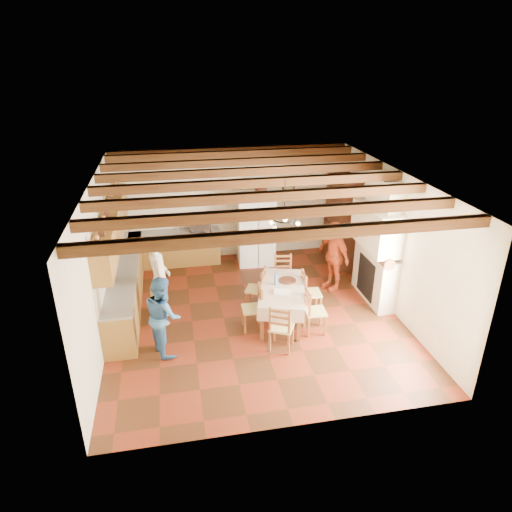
{
  "coord_description": "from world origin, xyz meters",
  "views": [
    {
      "loc": [
        -1.56,
        -8.29,
        5.2
      ],
      "look_at": [
        0.1,
        0.3,
        1.25
      ],
      "focal_mm": 32.0,
      "sensor_mm": 36.0,
      "label": 1
    }
  ],
  "objects_px": {
    "person_woman_red": "(333,255)",
    "person_woman_blue": "(163,315)",
    "dining_table": "(282,291)",
    "chair_end_near": "(282,327)",
    "hutch": "(342,220)",
    "person_man": "(159,280)",
    "refrigerator": "(256,229)",
    "chair_right_far": "(311,292)",
    "chair_right_near": "(316,311)",
    "microwave": "(200,225)",
    "chair_left_near": "(252,308)",
    "chair_end_far": "(284,276)",
    "chair_left_far": "(256,288)"
  },
  "relations": [
    {
      "from": "chair_right_near",
      "to": "person_man",
      "type": "height_order",
      "value": "person_man"
    },
    {
      "from": "chair_right_far",
      "to": "hutch",
      "type": "bearing_deg",
      "value": -28.57
    },
    {
      "from": "hutch",
      "to": "chair_end_near",
      "type": "distance_m",
      "value": 4.38
    },
    {
      "from": "chair_right_far",
      "to": "microwave",
      "type": "distance_m",
      "value": 3.75
    },
    {
      "from": "chair_end_near",
      "to": "person_woman_blue",
      "type": "xyz_separation_m",
      "value": [
        -2.16,
        0.34,
        0.29
      ]
    },
    {
      "from": "chair_end_near",
      "to": "person_man",
      "type": "relative_size",
      "value": 0.5
    },
    {
      "from": "refrigerator",
      "to": "chair_right_far",
      "type": "xyz_separation_m",
      "value": [
        0.68,
        -2.75,
        -0.46
      ]
    },
    {
      "from": "microwave",
      "to": "chair_end_near",
      "type": "bearing_deg",
      "value": -67.38
    },
    {
      "from": "person_man",
      "to": "person_woman_red",
      "type": "bearing_deg",
      "value": -87.07
    },
    {
      "from": "chair_end_far",
      "to": "person_woman_red",
      "type": "distance_m",
      "value": 1.27
    },
    {
      "from": "chair_end_near",
      "to": "person_woman_blue",
      "type": "height_order",
      "value": "person_woman_blue"
    },
    {
      "from": "chair_end_far",
      "to": "refrigerator",
      "type": "bearing_deg",
      "value": 105.4
    },
    {
      "from": "refrigerator",
      "to": "person_woman_red",
      "type": "xyz_separation_m",
      "value": [
        1.5,
        -1.77,
        -0.1
      ]
    },
    {
      "from": "chair_right_far",
      "to": "chair_end_far",
      "type": "xyz_separation_m",
      "value": [
        -0.39,
        0.87,
        0.0
      ]
    },
    {
      "from": "dining_table",
      "to": "chair_end_near",
      "type": "relative_size",
      "value": 1.99
    },
    {
      "from": "refrigerator",
      "to": "chair_left_near",
      "type": "distance_m",
      "value": 3.26
    },
    {
      "from": "chair_left_far",
      "to": "chair_right_near",
      "type": "height_order",
      "value": "same"
    },
    {
      "from": "chair_end_near",
      "to": "chair_left_far",
      "type": "bearing_deg",
      "value": -55.63
    },
    {
      "from": "chair_left_near",
      "to": "chair_end_far",
      "type": "relative_size",
      "value": 1.0
    },
    {
      "from": "person_woman_blue",
      "to": "chair_end_far",
      "type": "bearing_deg",
      "value": -76.03
    },
    {
      "from": "chair_left_near",
      "to": "person_woman_blue",
      "type": "relative_size",
      "value": 0.62
    },
    {
      "from": "refrigerator",
      "to": "chair_left_far",
      "type": "distance_m",
      "value": 2.44
    },
    {
      "from": "hutch",
      "to": "chair_right_near",
      "type": "relative_size",
      "value": 2.45
    },
    {
      "from": "dining_table",
      "to": "chair_left_near",
      "type": "height_order",
      "value": "chair_left_near"
    },
    {
      "from": "person_woman_red",
      "to": "hutch",
      "type": "bearing_deg",
      "value": 133.28
    },
    {
      "from": "dining_table",
      "to": "chair_left_near",
      "type": "bearing_deg",
      "value": -160.84
    },
    {
      "from": "hutch",
      "to": "chair_end_near",
      "type": "height_order",
      "value": "hutch"
    },
    {
      "from": "chair_left_near",
      "to": "person_woman_red",
      "type": "distance_m",
      "value": 2.61
    },
    {
      "from": "person_woman_red",
      "to": "person_woman_blue",
      "type": "bearing_deg",
      "value": -85.41
    },
    {
      "from": "chair_right_far",
      "to": "person_man",
      "type": "xyz_separation_m",
      "value": [
        -3.16,
        0.26,
        0.47
      ]
    },
    {
      "from": "refrigerator",
      "to": "microwave",
      "type": "relative_size",
      "value": 3.33
    },
    {
      "from": "chair_right_far",
      "to": "person_man",
      "type": "distance_m",
      "value": 3.2
    },
    {
      "from": "chair_left_far",
      "to": "person_man",
      "type": "xyz_separation_m",
      "value": [
        -2.02,
        -0.13,
        0.47
      ]
    },
    {
      "from": "refrigerator",
      "to": "chair_end_far",
      "type": "xyz_separation_m",
      "value": [
        0.29,
        -1.88,
        -0.46
      ]
    },
    {
      "from": "refrigerator",
      "to": "chair_right_near",
      "type": "height_order",
      "value": "refrigerator"
    },
    {
      "from": "person_man",
      "to": "person_woman_blue",
      "type": "bearing_deg",
      "value": 175.56
    },
    {
      "from": "hutch",
      "to": "person_man",
      "type": "distance_m",
      "value": 5.14
    },
    {
      "from": "refrigerator",
      "to": "person_woman_blue",
      "type": "bearing_deg",
      "value": -121.11
    },
    {
      "from": "chair_right_far",
      "to": "person_man",
      "type": "height_order",
      "value": "person_man"
    },
    {
      "from": "hutch",
      "to": "person_woman_red",
      "type": "distance_m",
      "value": 1.6
    },
    {
      "from": "chair_left_near",
      "to": "chair_right_far",
      "type": "distance_m",
      "value": 1.43
    },
    {
      "from": "chair_left_near",
      "to": "person_man",
      "type": "xyz_separation_m",
      "value": [
        -1.79,
        0.66,
        0.47
      ]
    },
    {
      "from": "refrigerator",
      "to": "hutch",
      "type": "xyz_separation_m",
      "value": [
        2.2,
        -0.37,
        0.23
      ]
    },
    {
      "from": "person_woman_blue",
      "to": "microwave",
      "type": "relative_size",
      "value": 2.72
    },
    {
      "from": "hutch",
      "to": "person_woman_blue",
      "type": "distance_m",
      "value": 5.64
    },
    {
      "from": "chair_end_far",
      "to": "person_woman_red",
      "type": "relative_size",
      "value": 0.57
    },
    {
      "from": "person_man",
      "to": "chair_left_near",
      "type": "bearing_deg",
      "value": -117.6
    },
    {
      "from": "chair_left_near",
      "to": "chair_right_far",
      "type": "xyz_separation_m",
      "value": [
        1.37,
        0.4,
        0.0
      ]
    },
    {
      "from": "person_man",
      "to": "chair_end_near",
      "type": "bearing_deg",
      "value": -130.22
    },
    {
      "from": "chair_end_near",
      "to": "chair_end_far",
      "type": "distance_m",
      "value": 2.12
    }
  ]
}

